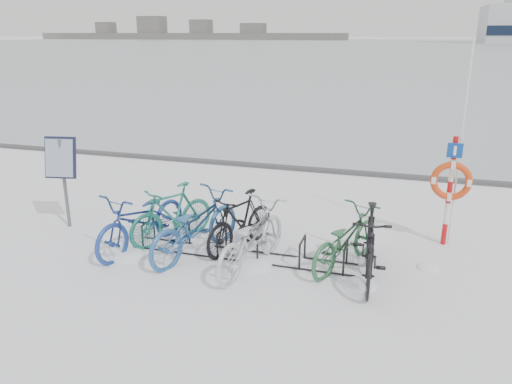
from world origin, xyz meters
The scene contains 15 objects.
ground centered at (0.00, 0.00, 0.00)m, with size 900.00×900.00×0.00m, color white.
ice_sheet centered at (0.00, 155.00, 0.01)m, with size 400.00×298.00×0.02m, color #A1AEB6.
quay_edge centered at (0.00, 5.90, 0.05)m, with size 400.00×0.25×0.10m, color #3F3F42.
bike_rack centered at (0.00, 0.00, 0.18)m, with size 4.00×0.48×0.46m.
info_board centered at (-3.78, 0.32, 1.32)m, with size 0.64×0.34×1.83m.
lifebuoy_station centered at (3.42, 1.53, 1.23)m, with size 0.71×0.22×3.67m.
shoreline centered at (-122.02, 260.00, 2.79)m, with size 180.00×12.00×9.50m.
bike_0 centered at (-1.81, -0.16, 0.58)m, with size 0.76×2.20×1.15m, color navy.
bike_1 centered at (-1.47, 0.34, 0.55)m, with size 0.52×1.84×1.10m, color #1D6D5D.
bike_2 centered at (-0.80, -0.14, 0.57)m, with size 0.76×2.19×1.15m, color #295691.
bike_3 centered at (-0.13, 0.35, 0.54)m, with size 0.51×1.79×1.08m, color black.
bike_4 centered at (0.29, -0.34, 0.56)m, with size 0.74×2.12×1.11m, color #B6BABE.
bike_5 centered at (1.76, 0.17, 0.51)m, with size 0.67×1.93×1.01m, color #2C5F3B.
bike_6 centered at (2.19, -0.19, 0.60)m, with size 0.56×1.99×1.20m, color black.
snow_drifts centered at (0.01, -0.11, 0.00)m, with size 6.14×1.72×0.22m.
Camera 1 is at (2.56, -7.56, 3.74)m, focal length 35.00 mm.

